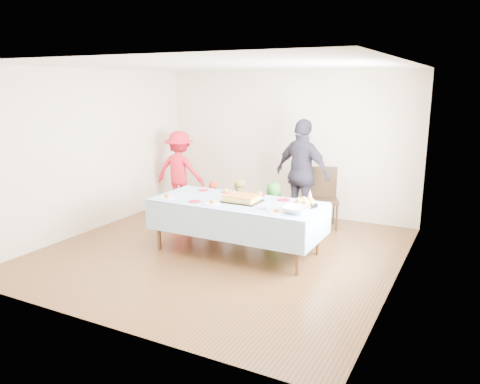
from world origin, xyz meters
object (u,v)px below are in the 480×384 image
object	(u,v)px
dining_chair	(324,194)
adult_left	(180,171)
party_table	(237,205)
birthday_cake	(242,199)

from	to	relation	value
dining_chair	adult_left	distance (m)	2.90
adult_left	party_table	bearing A→B (deg)	134.71
party_table	birthday_cake	world-z (taller)	birthday_cake
party_table	adult_left	size ratio (longest dim) A/B	1.61
party_table	birthday_cake	xyz separation A→B (m)	(0.08, 0.00, 0.10)
party_table	dining_chair	distance (m)	2.00
party_table	adult_left	xyz separation A→B (m)	(-2.15, 1.64, 0.05)
birthday_cake	adult_left	xyz separation A→B (m)	(-2.22, 1.64, -0.05)
dining_chair	adult_left	world-z (taller)	adult_left
birthday_cake	dining_chair	size ratio (longest dim) A/B	0.52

